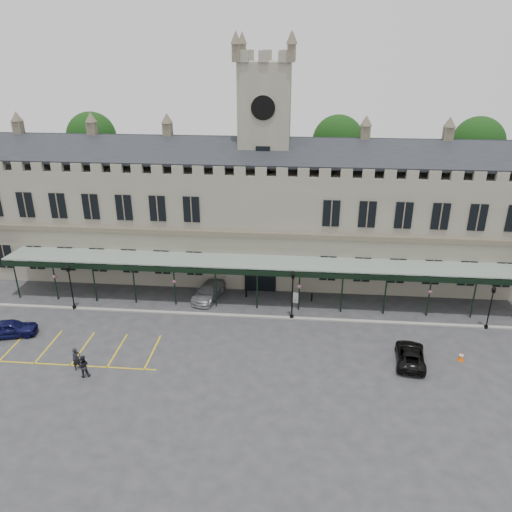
# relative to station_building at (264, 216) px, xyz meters

# --- Properties ---
(ground) EXTENTS (140.00, 140.00, 0.00)m
(ground) POSITION_rel_station_building_xyz_m (0.00, -15.91, -6.47)
(ground) COLOR #2E2E31
(station_building) EXTENTS (60.00, 10.36, 17.30)m
(station_building) POSITION_rel_station_building_xyz_m (0.00, 0.00, 0.00)
(station_building) COLOR slate
(station_building) RESTS_ON ground
(clock_tower) EXTENTS (5.60, 5.60, 24.80)m
(clock_tower) POSITION_rel_station_building_xyz_m (0.00, 0.09, 6.64)
(clock_tower) COLOR slate
(clock_tower) RESTS_ON ground
(canopy) EXTENTS (50.00, 4.10, 4.30)m
(canopy) POSITION_rel_station_building_xyz_m (0.00, -8.45, -4.06)
(canopy) COLOR #8C9E93
(canopy) RESTS_ON ground
(kerb) EXTENTS (60.00, 0.40, 0.12)m
(kerb) POSITION_rel_station_building_xyz_m (0.00, -10.41, -6.41)
(kerb) COLOR gray
(kerb) RESTS_ON ground
(parking_markings) EXTENTS (16.00, 6.00, 0.01)m
(parking_markings) POSITION_rel_station_building_xyz_m (-14.00, -17.41, -6.47)
(parking_markings) COLOR gold
(parking_markings) RESTS_ON ground
(tree_behind_left) EXTENTS (6.00, 6.00, 16.00)m
(tree_behind_left) POSITION_rel_station_building_xyz_m (-22.00, 9.09, 6.35)
(tree_behind_left) COLOR #332314
(tree_behind_left) RESTS_ON ground
(tree_behind_mid) EXTENTS (6.00, 6.00, 16.00)m
(tree_behind_mid) POSITION_rel_station_building_xyz_m (8.00, 9.09, 6.35)
(tree_behind_mid) COLOR #332314
(tree_behind_mid) RESTS_ON ground
(tree_behind_right) EXTENTS (6.00, 6.00, 16.00)m
(tree_behind_right) POSITION_rel_station_building_xyz_m (24.00, 9.09, 6.35)
(tree_behind_right) COLOR #332314
(tree_behind_right) RESTS_ON ground
(lamp_post_left) EXTENTS (0.45, 0.45, 4.73)m
(lamp_post_left) POSITION_rel_station_building_xyz_m (-17.54, -10.44, -3.66)
(lamp_post_left) COLOR black
(lamp_post_left) RESTS_ON ground
(lamp_post_mid) EXTENTS (0.47, 0.47, 4.93)m
(lamp_post_mid) POSITION_rel_station_building_xyz_m (3.38, -10.38, -3.54)
(lamp_post_mid) COLOR black
(lamp_post_mid) RESTS_ON ground
(lamp_post_right) EXTENTS (0.40, 0.40, 4.26)m
(lamp_post_right) POSITION_rel_station_building_xyz_m (20.84, -10.56, -3.94)
(lamp_post_right) COLOR black
(lamp_post_right) RESTS_ON ground
(traffic_cone) EXTENTS (0.48, 0.48, 0.76)m
(traffic_cone) POSITION_rel_station_building_xyz_m (17.15, -15.85, -6.10)
(traffic_cone) COLOR #E85207
(traffic_cone) RESTS_ON ground
(sign_board) EXTENTS (0.69, 0.10, 1.17)m
(sign_board) POSITION_rel_station_building_xyz_m (3.64, -7.34, -5.89)
(sign_board) COLOR black
(sign_board) RESTS_ON ground
(bollard_left) EXTENTS (0.18, 0.18, 0.99)m
(bollard_left) POSITION_rel_station_building_xyz_m (-1.29, -6.50, -5.97)
(bollard_left) COLOR black
(bollard_left) RESTS_ON ground
(bollard_right) EXTENTS (0.15, 0.15, 0.84)m
(bollard_right) POSITION_rel_station_building_xyz_m (5.27, -6.82, -6.05)
(bollard_right) COLOR black
(bollard_right) RESTS_ON ground
(car_left_a) EXTENTS (4.72, 2.89, 1.50)m
(car_left_a) POSITION_rel_station_building_xyz_m (-21.00, -15.55, -5.72)
(car_left_a) COLOR #0D0F3A
(car_left_a) RESTS_ON ground
(car_taxi) EXTENTS (3.26, 5.52, 1.50)m
(car_taxi) POSITION_rel_station_building_xyz_m (-5.00, -7.02, -5.72)
(car_taxi) COLOR gray
(car_taxi) RESTS_ON ground
(car_van) EXTENTS (2.77, 4.96, 1.31)m
(car_van) POSITION_rel_station_building_xyz_m (13.00, -16.42, -5.81)
(car_van) COLOR black
(car_van) RESTS_ON ground
(person_a) EXTENTS (0.77, 0.82, 1.88)m
(person_a) POSITION_rel_station_building_xyz_m (-13.20, -19.72, -5.53)
(person_a) COLOR black
(person_a) RESTS_ON ground
(person_b) EXTENTS (1.10, 0.99, 1.85)m
(person_b) POSITION_rel_station_building_xyz_m (-12.30, -20.58, -5.54)
(person_b) COLOR black
(person_b) RESTS_ON ground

